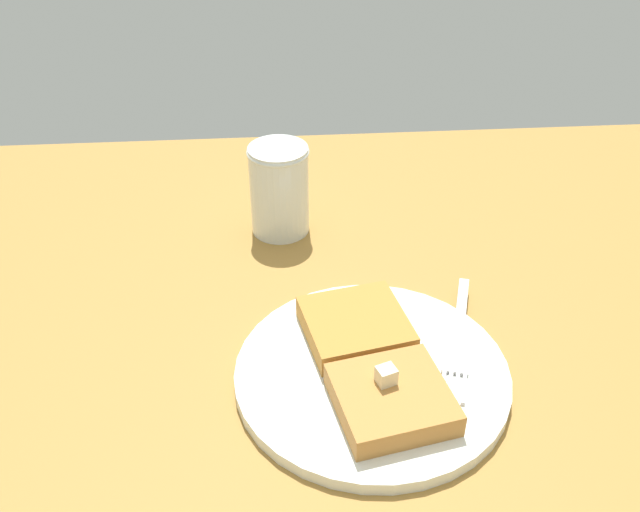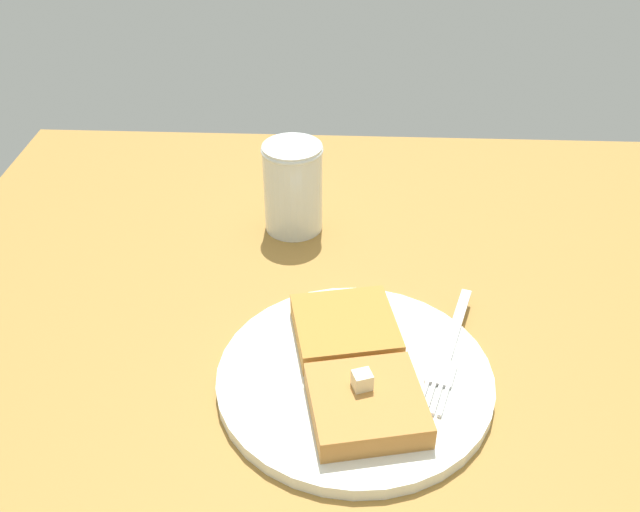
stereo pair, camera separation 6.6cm
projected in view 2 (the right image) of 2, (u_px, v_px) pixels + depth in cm
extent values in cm
cube|color=olive|center=(376.00, 389.00, 60.10)|extent=(90.77, 90.77, 2.50)
cylinder|color=white|center=(355.00, 378.00, 58.55)|extent=(22.66, 22.66, 1.17)
torus|color=#265375|center=(355.00, 377.00, 58.45)|extent=(22.66, 22.66, 0.80)
cube|color=#B57837|center=(367.00, 405.00, 54.09)|extent=(9.83, 9.99, 2.04)
cube|color=#B97C33|center=(345.00, 329.00, 61.15)|extent=(9.83, 9.99, 2.04)
cube|color=beige|center=(362.00, 380.00, 53.78)|extent=(1.68, 1.76, 1.41)
cube|color=silver|center=(456.00, 324.00, 62.86)|extent=(9.82, 3.81, 0.36)
cube|color=silver|center=(441.00, 373.00, 57.97)|extent=(3.32, 2.93, 0.36)
cube|color=silver|center=(444.00, 402.00, 55.44)|extent=(3.15, 1.25, 0.36)
cube|color=silver|center=(437.00, 400.00, 55.60)|extent=(3.15, 1.25, 0.36)
cube|color=silver|center=(430.00, 398.00, 55.75)|extent=(3.15, 1.25, 0.36)
cube|color=silver|center=(423.00, 396.00, 55.90)|extent=(3.15, 1.25, 0.36)
cylinder|color=#55290F|center=(293.00, 199.00, 76.11)|extent=(5.71, 5.71, 6.92)
cylinder|color=silver|center=(293.00, 188.00, 75.27)|extent=(6.20, 6.20, 9.83)
torus|color=silver|center=(292.00, 150.00, 72.66)|extent=(6.46, 6.46, 0.50)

